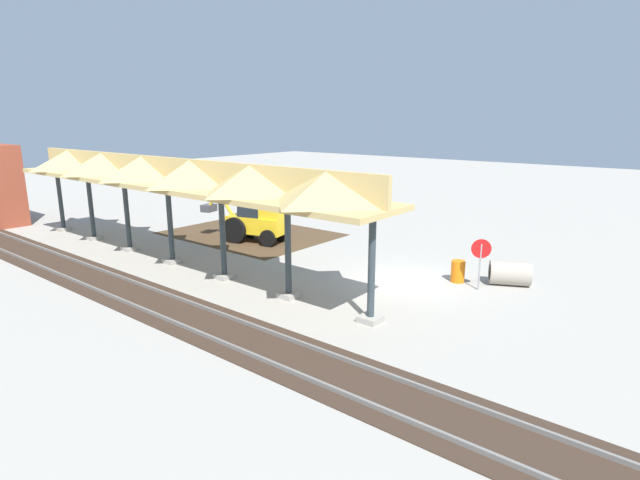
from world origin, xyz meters
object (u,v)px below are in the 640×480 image
(stop_sign, at_px, (481,254))
(traffic_barrel, at_px, (458,271))
(backhoe, at_px, (254,219))
(concrete_pipe, at_px, (510,273))

(stop_sign, xyz_separation_m, traffic_barrel, (1.06, -0.42, -1.02))
(stop_sign, distance_m, backhoe, 12.61)
(concrete_pipe, xyz_separation_m, traffic_barrel, (1.79, 0.96, -0.04))
(stop_sign, xyz_separation_m, backhoe, (12.61, 0.00, -0.19))
(stop_sign, height_order, traffic_barrel, stop_sign)
(stop_sign, bearing_deg, concrete_pipe, -117.72)
(stop_sign, relative_size, concrete_pipe, 1.12)
(backhoe, xyz_separation_m, concrete_pipe, (-13.33, -1.39, -0.78))
(backhoe, distance_m, concrete_pipe, 13.43)
(stop_sign, height_order, backhoe, backhoe)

